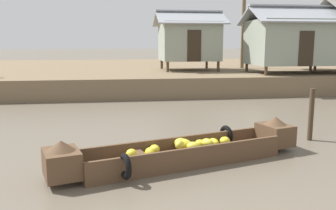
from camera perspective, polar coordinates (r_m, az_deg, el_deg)
name	(u,v)px	position (r m, az deg, el deg)	size (l,w,h in m)	color
ground_plane	(151,123)	(12.32, -2.68, -2.92)	(300.00, 300.00, 0.00)	#665B4C
riverbank_strip	(132,73)	(27.06, -5.71, 5.09)	(160.00, 20.00, 1.02)	#756047
banana_boat	(183,151)	(8.27, 2.34, -7.19)	(5.98, 2.58, 0.85)	brown
stilt_house_mid_left	(189,40)	(22.65, 3.29, 10.13)	(4.12, 3.69, 3.63)	#4C3826
stilt_house_mid_right	(292,41)	(21.56, 18.89, 9.49)	(5.16, 3.73, 3.73)	#4C3826
mooring_post	(311,115)	(10.83, 21.59, -1.42)	(0.14, 0.14, 1.47)	#423323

